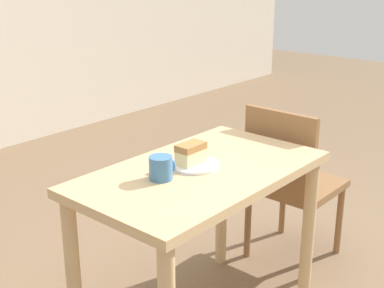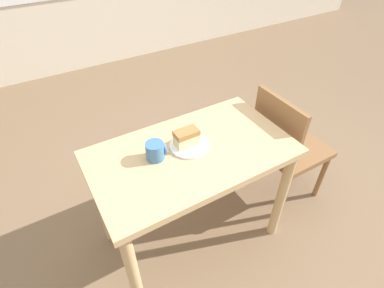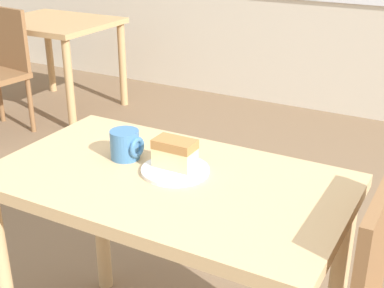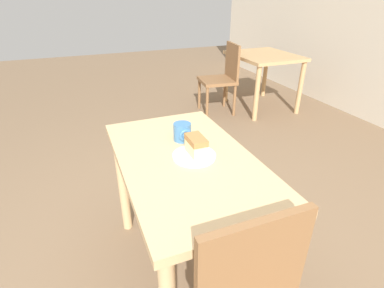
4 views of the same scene
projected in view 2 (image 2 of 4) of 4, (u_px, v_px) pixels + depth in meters
name	position (u px, v px, depth m)	size (l,w,h in m)	color
ground_plane	(211.00, 241.00, 2.02)	(14.00, 14.00, 0.00)	#7A6047
dining_table_near	(192.00, 168.00, 1.65)	(1.07, 0.62, 0.76)	tan
chair_near_window	(286.00, 145.00, 2.03)	(0.43, 0.43, 0.88)	brown
plate	(189.00, 146.00, 1.59)	(0.21, 0.21, 0.01)	white
cake_slice	(186.00, 137.00, 1.56)	(0.13, 0.07, 0.09)	beige
coffee_mug	(156.00, 151.00, 1.50)	(0.10, 0.09, 0.09)	teal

